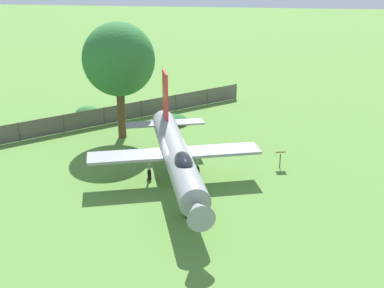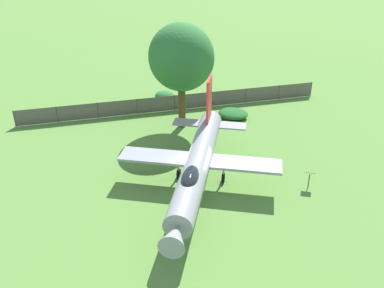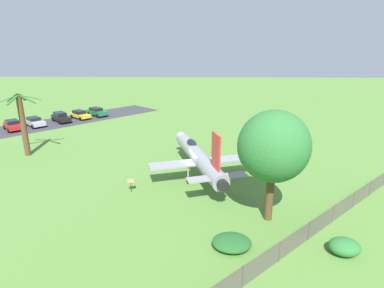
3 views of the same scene
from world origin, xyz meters
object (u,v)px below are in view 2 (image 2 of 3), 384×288
(display_jet, at_px, (197,165))
(info_plaque, at_px, (310,175))
(shrub_by_tree, at_px, (233,114))
(shade_tree, at_px, (181,58))
(shrub_near_fence, at_px, (165,96))

(display_jet, bearing_deg, info_plaque, 105.45)
(shrub_by_tree, xyz_separation_m, info_plaque, (7.65, 8.09, 0.51))
(display_jet, distance_m, shade_tree, 10.16)
(shrub_near_fence, bearing_deg, info_plaque, 61.48)
(shrub_near_fence, distance_m, info_plaque, 17.02)
(shade_tree, xyz_separation_m, shrub_by_tree, (-3.45, 3.01, -5.29))
(display_jet, relative_size, info_plaque, 12.08)
(shrub_near_fence, relative_size, shrub_by_tree, 0.76)
(shrub_near_fence, xyz_separation_m, info_plaque, (8.12, 14.95, 0.35))
(display_jet, height_order, shade_tree, shade_tree)
(info_plaque, bearing_deg, shrub_near_fence, -118.52)
(shrub_by_tree, bearing_deg, display_jet, 11.05)
(shade_tree, relative_size, info_plaque, 7.19)
(shrub_by_tree, bearing_deg, shrub_near_fence, -93.98)
(shade_tree, bearing_deg, shrub_by_tree, 138.94)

